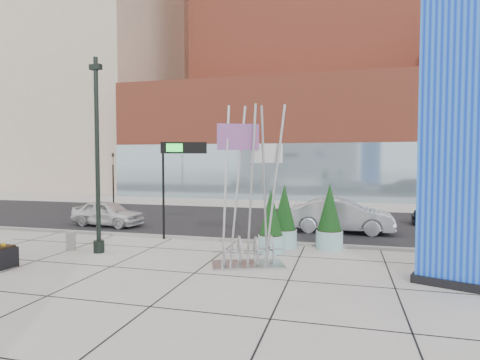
% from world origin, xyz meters
% --- Properties ---
extents(ground, '(160.00, 160.00, 0.00)m').
position_xyz_m(ground, '(0.00, 0.00, 0.00)').
color(ground, '#9E9991').
rests_on(ground, ground).
extents(street_asphalt, '(80.00, 12.00, 0.02)m').
position_xyz_m(street_asphalt, '(0.00, 10.00, 0.01)').
color(street_asphalt, black).
rests_on(street_asphalt, ground).
extents(curb_edge, '(80.00, 0.30, 0.12)m').
position_xyz_m(curb_edge, '(0.00, 4.00, 0.06)').
color(curb_edge, gray).
rests_on(curb_edge, ground).
extents(tower_podium, '(34.00, 10.00, 11.00)m').
position_xyz_m(tower_podium, '(1.00, 27.00, 5.50)').
color(tower_podium, '#B04A33').
rests_on(tower_podium, ground).
extents(tower_glass_front, '(34.00, 0.60, 5.00)m').
position_xyz_m(tower_glass_front, '(1.00, 22.20, 2.50)').
color(tower_glass_front, '#8CA5B2').
rests_on(tower_glass_front, ground).
extents(building_beige_left, '(18.00, 20.00, 34.00)m').
position_xyz_m(building_beige_left, '(-26.00, 34.00, 17.00)').
color(building_beige_left, tan).
rests_on(building_beige_left, ground).
extents(blue_pylon, '(2.82, 1.99, 8.60)m').
position_xyz_m(blue_pylon, '(8.89, -0.24, 4.15)').
color(blue_pylon, '#0E31D2').
rests_on(blue_pylon, ground).
extents(lamp_post, '(0.48, 0.41, 7.49)m').
position_xyz_m(lamp_post, '(-3.62, 0.71, 3.07)').
color(lamp_post, black).
rests_on(lamp_post, ground).
extents(public_art_sculpture, '(2.67, 1.97, 5.46)m').
position_xyz_m(public_art_sculpture, '(2.44, 0.34, 1.43)').
color(public_art_sculpture, '#ADAFB2').
rests_on(public_art_sculpture, ground).
extents(concrete_bollard, '(0.37, 0.37, 0.72)m').
position_xyz_m(concrete_bollard, '(-4.97, 0.81, 0.36)').
color(concrete_bollard, gray).
rests_on(concrete_bollard, ground).
extents(overhead_street_sign, '(1.99, 0.93, 4.40)m').
position_xyz_m(overhead_street_sign, '(-1.60, 3.80, 3.77)').
color(overhead_street_sign, black).
rests_on(overhead_street_sign, ground).
extents(round_planter_east, '(1.07, 1.07, 2.68)m').
position_xyz_m(round_planter_east, '(5.01, 3.60, 1.27)').
color(round_planter_east, '#8FBEC1').
rests_on(round_planter_east, ground).
extents(round_planter_mid, '(1.04, 1.04, 2.61)m').
position_xyz_m(round_planter_mid, '(3.20, 3.48, 1.24)').
color(round_planter_mid, '#8FBEC1').
rests_on(round_planter_mid, ground).
extents(round_planter_west, '(0.98, 0.98, 2.46)m').
position_xyz_m(round_planter_west, '(2.84, 2.38, 1.17)').
color(round_planter_west, '#8FBEC1').
rests_on(round_planter_west, ground).
extents(car_white_west, '(4.21, 2.12, 1.37)m').
position_xyz_m(car_white_west, '(-6.81, 6.24, 0.69)').
color(car_white_west, silver).
rests_on(car_white_west, ground).
extents(car_silver_mid, '(5.06, 1.88, 1.65)m').
position_xyz_m(car_silver_mid, '(5.43, 7.50, 0.83)').
color(car_silver_mid, '#AEB0B6').
rests_on(car_silver_mid, ground).
extents(car_dark_east, '(5.38, 2.43, 1.53)m').
position_xyz_m(car_dark_east, '(11.77, 10.75, 0.76)').
color(car_dark_east, black).
rests_on(car_dark_east, ground).
extents(traffic_signal, '(0.15, 0.18, 4.10)m').
position_xyz_m(traffic_signal, '(-12.00, 15.00, 2.30)').
color(traffic_signal, black).
rests_on(traffic_signal, ground).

